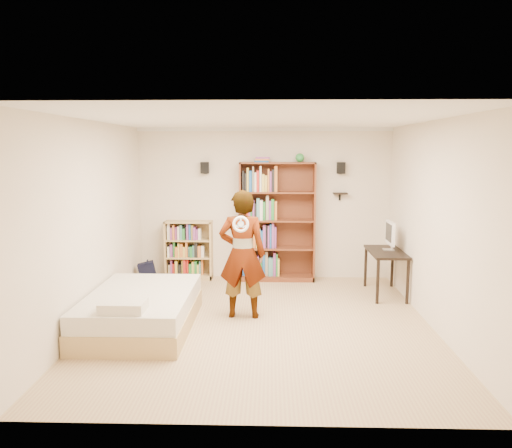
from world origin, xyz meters
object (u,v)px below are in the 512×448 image
(tall_bookshelf, at_px, (277,222))
(daybed, at_px, (141,306))
(computer_desk, at_px, (385,273))
(low_bookshelf, at_px, (189,250))
(person, at_px, (242,254))

(tall_bookshelf, height_order, daybed, tall_bookshelf)
(tall_bookshelf, xyz_separation_m, daybed, (-1.80, -2.50, -0.75))
(tall_bookshelf, distance_m, daybed, 3.17)
(tall_bookshelf, bearing_deg, daybed, -125.83)
(computer_desk, relative_size, daybed, 0.52)
(tall_bookshelf, relative_size, daybed, 1.04)
(low_bookshelf, distance_m, computer_desk, 3.45)
(tall_bookshelf, bearing_deg, person, -104.02)
(computer_desk, distance_m, person, 2.56)
(computer_desk, relative_size, person, 0.59)
(computer_desk, xyz_separation_m, person, (-2.24, -1.13, 0.53))
(low_bookshelf, xyz_separation_m, computer_desk, (3.32, -0.92, -0.17))
(daybed, bearing_deg, person, 20.46)
(low_bookshelf, distance_m, person, 2.35)
(daybed, bearing_deg, computer_desk, 24.57)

